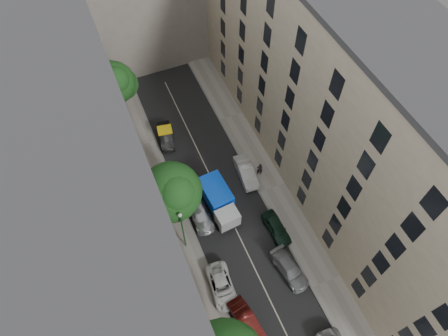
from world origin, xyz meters
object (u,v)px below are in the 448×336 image
lamp_post (182,227)px  pedestrian (260,169)px  car_right_2 (276,228)px  car_left_5 (166,136)px  car_left_1 (246,321)px  tree_far (115,84)px  car_right_1 (290,269)px  tarp_truck (219,201)px  car_left_2 (222,286)px  car_left_4 (180,189)px  tree_mid (173,193)px  car_left_3 (200,214)px  car_right_3 (246,172)px

lamp_post → pedestrian: 11.68m
car_right_2 → pedestrian: pedestrian is taller
car_left_5 → lamp_post: (-2.41, -13.31, 3.48)m
car_left_1 → tree_far: 28.04m
car_right_1 → tarp_truck: bearing=102.7°
car_left_2 → car_left_4: bearing=94.8°
car_right_2 → lamp_post: size_ratio=0.61×
car_left_1 → tree_mid: (-2.16, 11.68, 4.74)m
car_left_3 → car_right_1: size_ratio=1.01×
car_right_1 → car_right_2: size_ratio=1.12×
car_right_2 → lamp_post: bearing=165.6°
car_left_5 → tree_mid: bearing=-92.0°
tree_mid → car_right_2: bearing=-29.6°
car_left_3 → tree_far: tree_far is taller
car_right_2 → tree_mid: (-8.56, 4.86, 4.77)m
car_left_3 → car_left_2: bearing=-95.2°
car_left_4 → tree_mid: (-1.36, -3.12, 4.80)m
car_left_3 → car_right_1: 10.26m
car_right_2 → tree_mid: 10.94m
car_left_5 → tree_mid: tree_mid is taller
tarp_truck → car_left_5: tarp_truck is taller
car_left_3 → lamp_post: (-2.41, -2.41, 3.52)m
car_left_5 → car_right_2: size_ratio=1.04×
car_right_3 → car_left_2: bearing=-120.1°
tarp_truck → car_left_1: size_ratio=1.38×
car_left_5 → pedestrian: size_ratio=2.30×
tarp_truck → car_left_5: size_ratio=1.42×
car_left_4 → car_right_1: size_ratio=0.85×
car_right_1 → car_right_3: (0.80, 11.38, 0.09)m
car_left_2 → lamp_post: bearing=112.1°
pedestrian → tree_mid: bearing=31.9°
lamp_post → pedestrian: bearing=25.0°
car_left_1 → car_left_2: size_ratio=0.93×
tarp_truck → car_right_2: size_ratio=1.48×
tarp_truck → tree_mid: tree_mid is taller
car_left_4 → pedestrian: bearing=-8.4°
tarp_truck → tree_far: (-5.70, 15.99, 3.91)m
car_left_3 → lamp_post: bearing=-134.2°
car_left_2 → car_right_3: car_right_3 is taller
car_right_1 → lamp_post: bearing=133.9°
car_left_4 → lamp_post: (-1.61, -6.01, 3.52)m
car_left_3 → lamp_post: size_ratio=0.69×
car_left_3 → tree_far: size_ratio=0.57×
car_right_1 → tree_mid: 12.87m
car_right_3 → car_right_1: bearing=-89.4°
car_right_2 → pedestrian: 6.88m
car_left_3 → car_right_1: (5.60, -8.60, -0.01)m
car_left_1 → pedestrian: pedestrian is taller
car_left_2 → tree_mid: bearing=104.4°
car_left_1 → tree_mid: 12.79m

